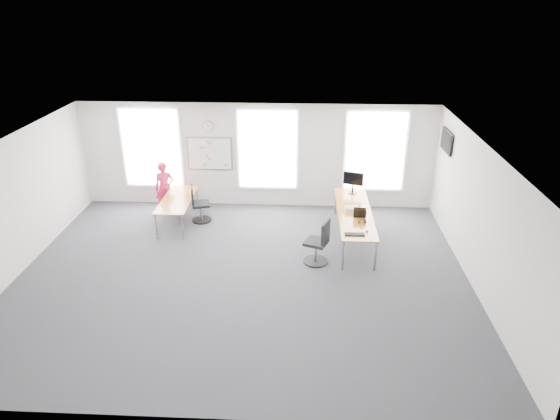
# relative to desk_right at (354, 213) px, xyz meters

# --- Properties ---
(floor) EXTENTS (10.00, 10.00, 0.00)m
(floor) POSITION_rel_desk_right_xyz_m (-2.61, -1.92, -0.72)
(floor) COLOR #2A292F
(floor) RESTS_ON ground
(ceiling) EXTENTS (10.00, 10.00, 0.00)m
(ceiling) POSITION_rel_desk_right_xyz_m (-2.61, -1.92, 2.28)
(ceiling) COLOR white
(ceiling) RESTS_ON ground
(wall_back) EXTENTS (10.00, 0.00, 10.00)m
(wall_back) POSITION_rel_desk_right_xyz_m (-2.61, 2.08, 0.78)
(wall_back) COLOR silver
(wall_back) RESTS_ON ground
(wall_front) EXTENTS (10.00, 0.00, 10.00)m
(wall_front) POSITION_rel_desk_right_xyz_m (-2.61, -5.92, 0.78)
(wall_front) COLOR silver
(wall_front) RESTS_ON ground
(wall_left) EXTENTS (0.00, 10.00, 10.00)m
(wall_left) POSITION_rel_desk_right_xyz_m (-7.61, -1.92, 0.78)
(wall_left) COLOR silver
(wall_left) RESTS_ON ground
(wall_right) EXTENTS (0.00, 10.00, 10.00)m
(wall_right) POSITION_rel_desk_right_xyz_m (2.39, -1.92, 0.78)
(wall_right) COLOR silver
(wall_right) RESTS_ON ground
(window_left) EXTENTS (1.60, 0.06, 2.20)m
(window_left) POSITION_rel_desk_right_xyz_m (-5.61, 2.05, 0.98)
(window_left) COLOR white
(window_left) RESTS_ON wall_back
(window_mid) EXTENTS (1.60, 0.06, 2.20)m
(window_mid) POSITION_rel_desk_right_xyz_m (-2.31, 2.05, 0.98)
(window_mid) COLOR white
(window_mid) RESTS_ON wall_back
(window_right) EXTENTS (1.60, 0.06, 2.20)m
(window_right) POSITION_rel_desk_right_xyz_m (0.69, 2.05, 0.98)
(window_right) COLOR white
(window_right) RESTS_ON wall_back
(desk_right) EXTENTS (0.84, 3.16, 0.77)m
(desk_right) POSITION_rel_desk_right_xyz_m (0.00, 0.00, 0.00)
(desk_right) COLOR #C06928
(desk_right) RESTS_ON ground
(desk_left) EXTENTS (0.79, 1.97, 0.72)m
(desk_left) POSITION_rel_desk_right_xyz_m (-4.65, 0.70, -0.06)
(desk_left) COLOR #C06928
(desk_left) RESTS_ON ground
(chair_right) EXTENTS (0.63, 0.63, 1.08)m
(chair_right) POSITION_rel_desk_right_xyz_m (-0.91, -1.22, -0.25)
(chair_right) COLOR black
(chair_right) RESTS_ON ground
(chair_left) EXTENTS (0.56, 0.55, 1.02)m
(chair_left) POSITION_rel_desk_right_xyz_m (-4.12, 0.89, -0.27)
(chair_left) COLOR black
(chair_left) RESTS_ON ground
(person) EXTENTS (0.63, 0.52, 1.50)m
(person) POSITION_rel_desk_right_xyz_m (-5.15, 1.36, 0.03)
(person) COLOR #CF2250
(person) RESTS_ON ground
(whiteboard) EXTENTS (1.20, 0.03, 0.90)m
(whiteboard) POSITION_rel_desk_right_xyz_m (-3.96, 2.05, 0.83)
(whiteboard) COLOR white
(whiteboard) RESTS_ON wall_back
(wall_clock) EXTENTS (0.30, 0.04, 0.30)m
(wall_clock) POSITION_rel_desk_right_xyz_m (-3.96, 2.05, 1.63)
(wall_clock) COLOR gray
(wall_clock) RESTS_ON wall_back
(tv) EXTENTS (0.06, 0.90, 0.55)m
(tv) POSITION_rel_desk_right_xyz_m (2.34, 1.08, 1.58)
(tv) COLOR black
(tv) RESTS_ON wall_right
(keyboard) EXTENTS (0.46, 0.17, 0.02)m
(keyboard) POSITION_rel_desk_right_xyz_m (-0.10, -1.27, 0.06)
(keyboard) COLOR black
(keyboard) RESTS_ON desk_right
(mouse) EXTENTS (0.08, 0.11, 0.04)m
(mouse) POSITION_rel_desk_right_xyz_m (0.19, -1.12, 0.07)
(mouse) COLOR black
(mouse) RESTS_ON desk_right
(lens_cap) EXTENTS (0.07, 0.07, 0.01)m
(lens_cap) POSITION_rel_desk_right_xyz_m (0.09, -0.92, 0.05)
(lens_cap) COLOR black
(lens_cap) RESTS_ON desk_right
(headphones) EXTENTS (0.18, 0.10, 0.11)m
(headphones) POSITION_rel_desk_right_xyz_m (0.12, -0.66, 0.10)
(headphones) COLOR black
(headphones) RESTS_ON desk_right
(laptop_sleeve) EXTENTS (0.30, 0.17, 0.25)m
(laptop_sleeve) POSITION_rel_desk_right_xyz_m (0.09, -0.35, 0.17)
(laptop_sleeve) COLOR black
(laptop_sleeve) RESTS_ON desk_right
(paper_stack) EXTENTS (0.34, 0.27, 0.11)m
(paper_stack) POSITION_rel_desk_right_xyz_m (-0.07, 0.03, 0.11)
(paper_stack) COLOR beige
(paper_stack) RESTS_ON desk_right
(monitor) EXTENTS (0.53, 0.23, 0.61)m
(monitor) POSITION_rel_desk_right_xyz_m (0.05, 1.21, 0.41)
(monitor) COLOR black
(monitor) RESTS_ON desk_right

